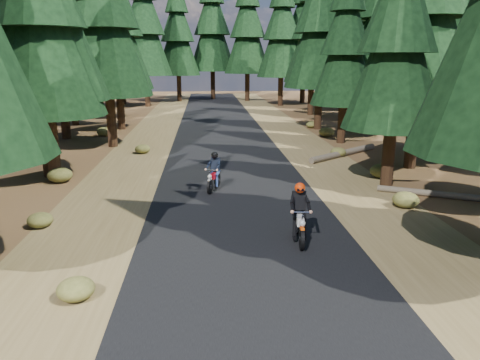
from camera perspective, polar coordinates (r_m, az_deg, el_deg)
The scene contains 10 objects.
ground at distance 13.89m, azimuth 0.47°, elevation -5.96°, with size 120.00×120.00×0.00m, color #49301A.
road at distance 18.64m, azimuth -0.81°, elevation -0.55°, with size 6.00×100.00×0.01m, color black.
shoulder_l at distance 18.94m, azimuth -14.84°, elevation -0.82°, with size 3.20×100.00×0.01m, color brown.
shoulder_r at distance 19.46m, azimuth 12.84°, elevation -0.28°, with size 3.20×100.00×0.01m, color brown.
pine_forest at distance 34.16m, azimuth -2.66°, elevation 19.64°, with size 34.59×55.08×16.32m.
log_near at distance 24.71m, azimuth 12.56°, elevation 3.24°, with size 0.32×0.32×5.45m, color #4C4233.
log_far at distance 18.37m, azimuth 23.21°, elevation -1.62°, with size 0.24×0.24×4.38m, color #4C4233.
understory_shrubs at distance 20.74m, azimuth 1.34°, elevation 1.75°, with size 15.31×30.10×0.61m.
rider_lead at distance 12.87m, azimuth 7.26°, elevation -5.19°, with size 0.70×1.86×1.62m.
rider_follow at distance 17.75m, azimuth -3.21°, elevation 0.27°, with size 0.96×1.71×1.46m.
Camera 1 is at (-1.09, -12.96, 4.87)m, focal length 35.00 mm.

